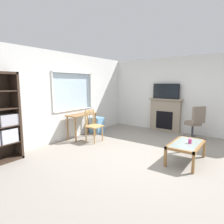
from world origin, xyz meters
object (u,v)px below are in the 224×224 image
Objects in this scene: desk_under_window at (82,118)px; coffee_table at (186,146)px; office_chair at (195,121)px; plastic_drawer_unit at (97,125)px; sippy_cup at (190,141)px; tv at (166,91)px; wooden_chair at (93,125)px; fireplace at (165,115)px.

coffee_table is (-0.03, -3.07, -0.26)m from desk_under_window.
office_chair is at bearing 7.83° from coffee_table.
office_chair reaches higher than plastic_drawer_unit.
coffee_table is 11.44× the size of sippy_cup.
desk_under_window is at bearing -176.13° from plastic_drawer_unit.
tv is (2.27, -1.73, 0.77)m from desk_under_window.
desk_under_window reaches higher than plastic_drawer_unit.
coffee_table is at bearing 111.46° from sippy_cup.
wooden_chair reaches higher than sippy_cup.
wooden_chair is 1.01m from plastic_drawer_unit.
desk_under_window is 1.81× the size of plastic_drawer_unit.
wooden_chair is at bearing 152.72° from fireplace.
tv is (2.35, -1.22, 0.92)m from wooden_chair.
tv reaches higher than fireplace.
desk_under_window is 2.87m from fireplace.
tv is (-0.02, -0.00, 0.81)m from fireplace.
office_chair reaches higher than desk_under_window.
office_chair is (-0.51, -1.08, -0.01)m from fireplace.
tv is at bearing -27.46° from wooden_chair.
fireplace is at bearing -37.14° from desk_under_window.
office_chair reaches higher than wooden_chair.
plastic_drawer_unit is 0.51× the size of coffee_table.
plastic_drawer_unit is 3.07m from office_chair.
plastic_drawer_unit is 0.58× the size of tv.
plastic_drawer_unit is 2.38m from fireplace.
tv is at bearing 31.54° from sippy_cup.
fireplace reaches higher than wooden_chair.
coffee_table is (-0.76, -3.12, 0.09)m from plastic_drawer_unit.
fireplace is 1.13× the size of office_chair.
office_chair is at bearing -115.02° from fireplace.
desk_under_window is 3.33m from office_chair.
tv is 2.85m from coffee_table.
wooden_chair is 0.90× the size of office_chair.
desk_under_window is at bearing 89.51° from coffee_table.
fireplace is at bearing 64.98° from office_chair.
plastic_drawer_unit is 2.60m from tv.
plastic_drawer_unit reaches higher than sippy_cup.
fireplace is at bearing -27.28° from wooden_chair.
office_chair is 1.81m from sippy_cup.
office_chair is (1.04, -2.87, 0.29)m from plastic_drawer_unit.
desk_under_window is 3.08m from coffee_table.
office_chair is (1.78, -2.82, -0.05)m from desk_under_window.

